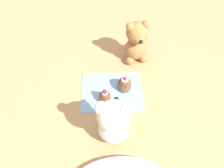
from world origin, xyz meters
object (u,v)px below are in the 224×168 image
object	(u,v)px
cupcake_near_tan_bear	(125,84)
cupcake_near_cream_bear	(105,96)
teddy_bear_tan	(136,42)
teddy_bear_cream	(113,122)

from	to	relation	value
cupcake_near_tan_bear	cupcake_near_cream_bear	bearing A→B (deg)	34.98
teddy_bear_tan	teddy_bear_cream	bearing A→B (deg)	-117.12
teddy_bear_cream	cupcake_near_cream_bear	bearing A→B (deg)	-68.01
teddy_bear_cream	cupcake_near_tan_bear	xyz separation A→B (m)	(-0.05, -0.21, -0.08)
teddy_bear_cream	cupcake_near_tan_bear	bearing A→B (deg)	-92.84
teddy_bear_cream	teddy_bear_tan	bearing A→B (deg)	-94.73
teddy_bear_cream	cupcake_near_cream_bear	size ratio (longest dim) A/B	3.30
teddy_bear_cream	cupcake_near_cream_bear	xyz separation A→B (m)	(0.03, -0.15, -0.08)
teddy_bear_cream	cupcake_near_cream_bear	world-z (taller)	teddy_bear_cream
teddy_bear_tan	cupcake_near_cream_bear	bearing A→B (deg)	-132.00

